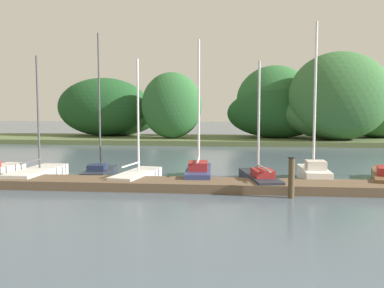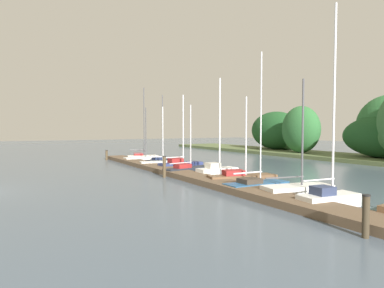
# 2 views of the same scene
# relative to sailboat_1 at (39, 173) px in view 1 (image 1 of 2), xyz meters

# --- Properties ---
(dock_pier) EXTENTS (31.41, 1.80, 0.35)m
(dock_pier) POSITION_rel_sailboat_1_xyz_m (10.97, -1.64, -0.10)
(dock_pier) COLOR brown
(dock_pier) RESTS_ON ground
(far_shore) EXTENTS (68.62, 8.42, 7.58)m
(far_shore) POSITION_rel_sailboat_1_xyz_m (11.45, 20.28, 2.48)
(far_shore) COLOR #56663D
(far_shore) RESTS_ON ground
(sailboat_1) EXTENTS (1.41, 4.12, 5.44)m
(sailboat_1) POSITION_rel_sailboat_1_xyz_m (0.00, 0.00, 0.00)
(sailboat_1) COLOR white
(sailboat_1) RESTS_ON ground
(sailboat_2) EXTENTS (1.17, 2.98, 6.47)m
(sailboat_2) POSITION_rel_sailboat_1_xyz_m (2.60, 0.62, 0.05)
(sailboat_2) COLOR #232833
(sailboat_2) RESTS_ON ground
(sailboat_3) EXTENTS (1.64, 3.83, 5.23)m
(sailboat_3) POSITION_rel_sailboat_1_xyz_m (4.54, -0.23, -0.00)
(sailboat_3) COLOR white
(sailboat_3) RESTS_ON ground
(sailboat_4) EXTENTS (1.25, 3.97, 6.09)m
(sailboat_4) POSITION_rel_sailboat_1_xyz_m (7.10, 0.35, 0.10)
(sailboat_4) COLOR navy
(sailboat_4) RESTS_ON ground
(sailboat_5) EXTENTS (1.70, 4.26, 5.08)m
(sailboat_5) POSITION_rel_sailboat_1_xyz_m (9.68, -0.41, 0.04)
(sailboat_5) COLOR #232833
(sailboat_5) RESTS_ON ground
(sailboat_6) EXTENTS (1.06, 3.10, 6.80)m
(sailboat_6) POSITION_rel_sailboat_1_xyz_m (12.05, 0.60, 0.17)
(sailboat_6) COLOR white
(sailboat_6) RESTS_ON ground
(mooring_piling_1) EXTENTS (0.25, 0.25, 1.46)m
(mooring_piling_1) POSITION_rel_sailboat_1_xyz_m (10.69, -2.89, 0.46)
(mooring_piling_1) COLOR #4C3D28
(mooring_piling_1) RESTS_ON ground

